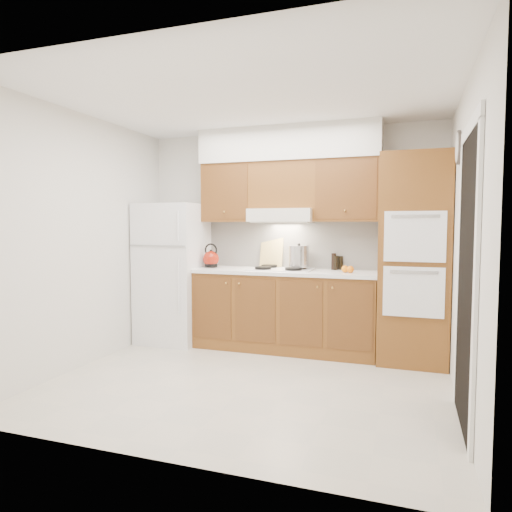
% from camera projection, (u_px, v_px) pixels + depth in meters
% --- Properties ---
extents(floor, '(3.60, 3.60, 0.00)m').
position_uv_depth(floor, '(248.00, 383.00, 4.24)').
color(floor, beige).
rests_on(floor, ground).
extents(ceiling, '(3.60, 3.60, 0.00)m').
position_uv_depth(ceiling, '(248.00, 97.00, 4.06)').
color(ceiling, white).
rests_on(ceiling, wall_back).
extents(wall_back, '(3.60, 0.02, 2.60)m').
position_uv_depth(wall_back, '(289.00, 238.00, 5.56)').
color(wall_back, silver).
rests_on(wall_back, floor).
extents(wall_left, '(0.02, 3.00, 2.60)m').
position_uv_depth(wall_left, '(85.00, 241.00, 4.72)').
color(wall_left, silver).
rests_on(wall_left, floor).
extents(wall_right, '(0.02, 3.00, 2.60)m').
position_uv_depth(wall_right, '(464.00, 246.00, 3.57)').
color(wall_right, silver).
rests_on(wall_right, floor).
extents(fridge, '(0.75, 0.72, 1.72)m').
position_uv_depth(fridge, '(173.00, 273.00, 5.70)').
color(fridge, white).
rests_on(fridge, floor).
extents(base_cabinets, '(2.11, 0.60, 0.90)m').
position_uv_depth(base_cabinets, '(285.00, 312.00, 5.33)').
color(base_cabinets, brown).
rests_on(base_cabinets, floor).
extents(countertop, '(2.13, 0.62, 0.04)m').
position_uv_depth(countertop, '(285.00, 272.00, 5.29)').
color(countertop, white).
rests_on(countertop, base_cabinets).
extents(backsplash, '(2.11, 0.03, 0.56)m').
position_uv_depth(backsplash, '(291.00, 245.00, 5.55)').
color(backsplash, white).
rests_on(backsplash, countertop).
extents(oven_cabinet, '(0.70, 0.65, 2.20)m').
position_uv_depth(oven_cabinet, '(414.00, 259.00, 4.81)').
color(oven_cabinet, brown).
rests_on(oven_cabinet, floor).
extents(upper_cab_left, '(0.63, 0.33, 0.70)m').
position_uv_depth(upper_cab_left, '(230.00, 193.00, 5.60)').
color(upper_cab_left, brown).
rests_on(upper_cab_left, wall_back).
extents(upper_cab_right, '(0.73, 0.33, 0.70)m').
position_uv_depth(upper_cab_right, '(347.00, 191.00, 5.14)').
color(upper_cab_right, brown).
rests_on(upper_cab_right, wall_back).
extents(range_hood, '(0.75, 0.45, 0.15)m').
position_uv_depth(range_hood, '(283.00, 215.00, 5.34)').
color(range_hood, silver).
rests_on(range_hood, wall_back).
extents(upper_cab_over_hood, '(0.75, 0.33, 0.55)m').
position_uv_depth(upper_cab_over_hood, '(284.00, 186.00, 5.37)').
color(upper_cab_over_hood, brown).
rests_on(upper_cab_over_hood, range_hood).
extents(soffit, '(2.13, 0.36, 0.40)m').
position_uv_depth(soffit, '(288.00, 144.00, 5.31)').
color(soffit, silver).
rests_on(soffit, wall_back).
extents(cooktop, '(0.74, 0.50, 0.01)m').
position_uv_depth(cooktop, '(281.00, 269.00, 5.32)').
color(cooktop, white).
rests_on(cooktop, countertop).
extents(doorway, '(0.02, 0.90, 2.10)m').
position_uv_depth(doorway, '(467.00, 283.00, 3.26)').
color(doorway, black).
rests_on(doorway, floor).
extents(wall_clock, '(0.02, 0.30, 0.30)m').
position_uv_depth(wall_clock, '(458.00, 147.00, 4.04)').
color(wall_clock, '#3F3833').
rests_on(wall_clock, wall_right).
extents(kettle, '(0.21, 0.21, 0.19)m').
position_uv_depth(kettle, '(211.00, 259.00, 5.58)').
color(kettle, maroon).
rests_on(kettle, countertop).
extents(cutting_board, '(0.29, 0.11, 0.37)m').
position_uv_depth(cutting_board, '(272.00, 251.00, 5.60)').
color(cutting_board, '#D8BC6F').
rests_on(cutting_board, countertop).
extents(stock_pot, '(0.31, 0.31, 0.24)m').
position_uv_depth(stock_pot, '(299.00, 257.00, 5.31)').
color(stock_pot, silver).
rests_on(stock_pot, cooktop).
extents(condiment_a, '(0.07, 0.07, 0.19)m').
position_uv_depth(condiment_a, '(334.00, 261.00, 5.31)').
color(condiment_a, black).
rests_on(condiment_a, countertop).
extents(condiment_b, '(0.06, 0.06, 0.17)m').
position_uv_depth(condiment_b, '(336.00, 263.00, 5.29)').
color(condiment_b, black).
rests_on(condiment_b, countertop).
extents(condiment_c, '(0.07, 0.07, 0.16)m').
position_uv_depth(condiment_c, '(340.00, 263.00, 5.33)').
color(condiment_c, black).
rests_on(condiment_c, countertop).
extents(orange_near, '(0.09, 0.09, 0.08)m').
position_uv_depth(orange_near, '(350.00, 269.00, 4.97)').
color(orange_near, orange).
rests_on(orange_near, countertop).
extents(orange_far, '(0.10, 0.10, 0.08)m').
position_uv_depth(orange_far, '(345.00, 269.00, 5.01)').
color(orange_far, orange).
rests_on(orange_far, countertop).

